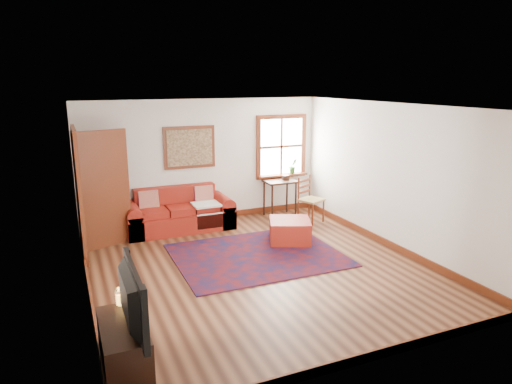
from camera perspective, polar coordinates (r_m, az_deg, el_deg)
name	(u,v)px	position (r m, az deg, el deg)	size (l,w,h in m)	color
ground	(257,267)	(7.27, 0.13, -9.35)	(5.50, 5.50, 0.00)	#3C1C10
room_envelope	(257,164)	(6.81, 0.09, 3.58)	(5.04, 5.54, 2.52)	silver
window	(283,153)	(10.01, 3.37, 4.92)	(1.18, 0.20, 1.38)	white
doorway	(95,190)	(8.13, -19.49, 0.29)	(0.89, 1.08, 2.14)	black
framed_artwork	(190,147)	(9.25, -8.30, 5.54)	(1.05, 0.07, 0.85)	#612914
persian_rug	(257,255)	(7.71, 0.12, -7.88)	(2.70, 2.16, 0.02)	#500B0C
red_leather_sofa	(179,216)	(9.09, -9.60, -2.94)	(2.07, 0.86, 0.81)	maroon
red_ottoman	(290,231)	(8.32, 4.25, -4.84)	(0.72, 0.72, 0.41)	maroon
side_table	(280,186)	(9.73, 3.02, 0.73)	(0.65, 0.49, 0.78)	black
ladder_back_chair	(309,198)	(9.42, 6.63, -0.69)	(0.58, 0.57, 0.95)	tan
media_cabinet	(124,348)	(4.98, -16.15, -18.27)	(0.43, 0.96, 0.53)	black
television	(123,299)	(4.62, -16.24, -12.70)	(1.10, 0.14, 0.64)	black
candle_hurricane	(121,297)	(5.19, -16.49, -12.49)	(0.12, 0.12, 0.18)	silver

